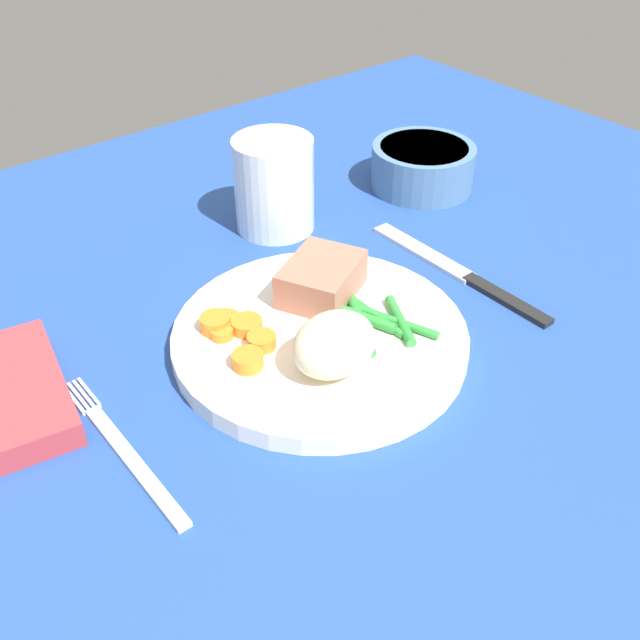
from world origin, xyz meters
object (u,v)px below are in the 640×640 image
Objects in this scene: knife at (461,274)px; salad_bowl at (423,164)px; dinner_plate at (320,338)px; water_glass at (274,191)px; fork at (123,449)px; meat_portion at (322,279)px.

salad_bowl reaches higher than knife.
dinner_plate is at bearing -150.92° from salad_bowl.
water_glass reaches higher than knife.
knife is at bearing 3.92° from fork.
meat_portion is 14.00cm from knife.
fork is 1.80× the size of water_glass.
knife is at bearing -66.41° from water_glass.
knife is (33.57, -0.03, -0.00)cm from fork.
meat_portion is at bearing -111.06° from water_glass.
salad_bowl is at bearing 25.29° from meat_portion.
dinner_plate is 19.70cm from water_glass.
salad_bowl is (17.65, -2.98, -1.27)cm from water_glass.
meat_portion is 14.85cm from water_glass.
fork is 33.57cm from knife.
knife is 17.97cm from salad_bowl.
dinner_plate is at bearing -115.82° from water_glass.
knife is (16.24, -0.29, -0.60)cm from dinner_plate.
fork is 31.54cm from water_glass.
meat_portion is at bearing 14.82° from fork.
fork is 45.96cm from salad_bowl.
water_glass is at bearing 64.18° from dinner_plate.
water_glass reaches higher than salad_bowl.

